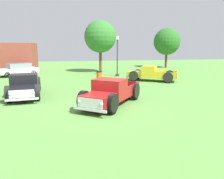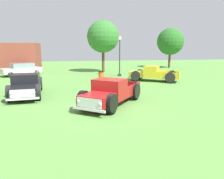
{
  "view_description": "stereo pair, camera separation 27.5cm",
  "coord_description": "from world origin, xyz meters",
  "px_view_note": "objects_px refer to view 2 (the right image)",
  "views": [
    {
      "loc": [
        -1.74,
        -11.88,
        3.41
      ],
      "look_at": [
        0.65,
        0.53,
        0.9
      ],
      "focal_mm": 35.12,
      "sensor_mm": 36.0,
      "label": 1
    },
    {
      "loc": [
        -1.47,
        -11.93,
        3.41
      ],
      "look_at": [
        0.65,
        0.53,
        0.9
      ],
      "focal_mm": 35.12,
      "sensor_mm": 36.0,
      "label": 2
    }
  ],
  "objects_px": {
    "pickup_truck_behind_left": "(151,74)",
    "sedan_distant_b": "(22,69)",
    "pickup_truck_behind_right": "(26,86)",
    "oak_tree_east": "(103,37)",
    "lamp_post_near": "(120,55)",
    "oak_tree_west": "(170,42)",
    "trash_can": "(101,76)",
    "pickup_truck_foreground": "(109,93)"
  },
  "relations": [
    {
      "from": "sedan_distant_b",
      "to": "oak_tree_west",
      "type": "bearing_deg",
      "value": 16.17
    },
    {
      "from": "pickup_truck_behind_left",
      "to": "oak_tree_east",
      "type": "height_order",
      "value": "oak_tree_east"
    },
    {
      "from": "pickup_truck_behind_left",
      "to": "oak_tree_west",
      "type": "distance_m",
      "value": 15.03
    },
    {
      "from": "oak_tree_west",
      "to": "pickup_truck_behind_right",
      "type": "bearing_deg",
      "value": -135.86
    },
    {
      "from": "sedan_distant_b",
      "to": "lamp_post_near",
      "type": "bearing_deg",
      "value": -11.93
    },
    {
      "from": "trash_can",
      "to": "lamp_post_near",
      "type": "bearing_deg",
      "value": 49.34
    },
    {
      "from": "pickup_truck_foreground",
      "to": "pickup_truck_behind_right",
      "type": "distance_m",
      "value": 6.17
    },
    {
      "from": "pickup_truck_foreground",
      "to": "pickup_truck_behind_left",
      "type": "xyz_separation_m",
      "value": [
        5.51,
        8.47,
        -0.03
      ]
    },
    {
      "from": "pickup_truck_behind_left",
      "to": "lamp_post_near",
      "type": "xyz_separation_m",
      "value": [
        -2.32,
        4.04,
        1.67
      ]
    },
    {
      "from": "oak_tree_east",
      "to": "pickup_truck_foreground",
      "type": "bearing_deg",
      "value": -96.24
    },
    {
      "from": "pickup_truck_behind_right",
      "to": "oak_tree_west",
      "type": "xyz_separation_m",
      "value": [
        18.28,
        17.74,
        3.36
      ]
    },
    {
      "from": "lamp_post_near",
      "to": "pickup_truck_behind_left",
      "type": "bearing_deg",
      "value": -60.11
    },
    {
      "from": "sedan_distant_b",
      "to": "oak_tree_west",
      "type": "distance_m",
      "value": 22.25
    },
    {
      "from": "pickup_truck_behind_right",
      "to": "pickup_truck_behind_left",
      "type": "bearing_deg",
      "value": 25.81
    },
    {
      "from": "pickup_truck_behind_left",
      "to": "lamp_post_near",
      "type": "bearing_deg",
      "value": 119.89
    },
    {
      "from": "oak_tree_west",
      "to": "sedan_distant_b",
      "type": "bearing_deg",
      "value": -163.83
    },
    {
      "from": "oak_tree_east",
      "to": "lamp_post_near",
      "type": "bearing_deg",
      "value": -72.65
    },
    {
      "from": "sedan_distant_b",
      "to": "lamp_post_near",
      "type": "height_order",
      "value": "lamp_post_near"
    },
    {
      "from": "pickup_truck_behind_right",
      "to": "trash_can",
      "type": "height_order",
      "value": "pickup_truck_behind_right"
    },
    {
      "from": "pickup_truck_behind_left",
      "to": "pickup_truck_behind_right",
      "type": "height_order",
      "value": "pickup_truck_behind_right"
    },
    {
      "from": "pickup_truck_behind_right",
      "to": "pickup_truck_foreground",
      "type": "bearing_deg",
      "value": -32.06
    },
    {
      "from": "pickup_truck_foreground",
      "to": "sedan_distant_b",
      "type": "xyz_separation_m",
      "value": [
        -8.08,
        14.89,
        0.02
      ]
    },
    {
      "from": "lamp_post_near",
      "to": "oak_tree_east",
      "type": "bearing_deg",
      "value": 107.35
    },
    {
      "from": "pickup_truck_foreground",
      "to": "pickup_truck_behind_left",
      "type": "distance_m",
      "value": 10.1
    },
    {
      "from": "pickup_truck_behind_right",
      "to": "oak_tree_west",
      "type": "distance_m",
      "value": 25.7
    },
    {
      "from": "lamp_post_near",
      "to": "sedan_distant_b",
      "type": "bearing_deg",
      "value": 168.07
    },
    {
      "from": "lamp_post_near",
      "to": "pickup_truck_behind_right",
      "type": "bearing_deg",
      "value": -132.34
    },
    {
      "from": "trash_can",
      "to": "oak_tree_west",
      "type": "height_order",
      "value": "oak_tree_west"
    },
    {
      "from": "pickup_truck_behind_right",
      "to": "trash_can",
      "type": "bearing_deg",
      "value": 46.93
    },
    {
      "from": "lamp_post_near",
      "to": "trash_can",
      "type": "relative_size",
      "value": 4.81
    },
    {
      "from": "pickup_truck_behind_left",
      "to": "oak_tree_east",
      "type": "xyz_separation_m",
      "value": [
        -3.67,
        8.34,
        3.89
      ]
    },
    {
      "from": "sedan_distant_b",
      "to": "pickup_truck_behind_left",
      "type": "bearing_deg",
      "value": -25.3
    },
    {
      "from": "pickup_truck_behind_left",
      "to": "oak_tree_east",
      "type": "distance_m",
      "value": 9.91
    },
    {
      "from": "trash_can",
      "to": "oak_tree_west",
      "type": "distance_m",
      "value": 17.18
    },
    {
      "from": "pickup_truck_foreground",
      "to": "oak_tree_west",
      "type": "bearing_deg",
      "value": 58.16
    },
    {
      "from": "oak_tree_east",
      "to": "trash_can",
      "type": "bearing_deg",
      "value": -98.95
    },
    {
      "from": "sedan_distant_b",
      "to": "trash_can",
      "type": "distance_m",
      "value": 10.24
    },
    {
      "from": "pickup_truck_behind_left",
      "to": "sedan_distant_b",
      "type": "distance_m",
      "value": 15.02
    },
    {
      "from": "lamp_post_near",
      "to": "oak_tree_west",
      "type": "relative_size",
      "value": 0.74
    },
    {
      "from": "oak_tree_east",
      "to": "oak_tree_west",
      "type": "relative_size",
      "value": 1.08
    },
    {
      "from": "pickup_truck_foreground",
      "to": "trash_can",
      "type": "distance_m",
      "value": 9.66
    },
    {
      "from": "pickup_truck_behind_right",
      "to": "sedan_distant_b",
      "type": "relative_size",
      "value": 1.14
    }
  ]
}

